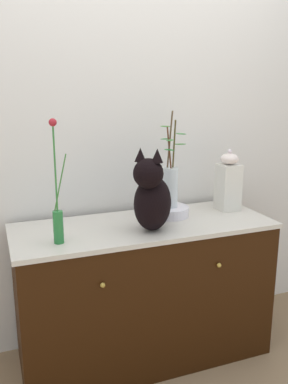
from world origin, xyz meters
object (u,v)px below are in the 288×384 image
Objects in this scene: vase_slim_green at (58,213)px; sideboard at (144,291)px; cat_sitting at (152,196)px; jar_lidded_porcelain at (228,183)px; bowl_porcelain at (170,211)px; vase_glass_clear at (170,184)px.

sideboard is at bearing 14.07° from vase_slim_green.
vase_slim_green reaches higher than cat_sitting.
sideboard is 0.82m from jar_lidded_porcelain.
sideboard is 2.41× the size of vase_slim_green.
vase_glass_clear reaches higher than bowl_porcelain.
jar_lidded_porcelain is (1.06, 0.20, 0.02)m from vase_slim_green.
bowl_porcelain is 0.60× the size of jar_lidded_porcelain.
jar_lidded_porcelain is at bearing -0.91° from bowl_porcelain.
bowl_porcelain reaches higher than sideboard.
cat_sitting is at bearing -90.48° from sideboard.
vase_slim_green is at bearing -163.05° from bowl_porcelain.
vase_slim_green is 2.66× the size of bowl_porcelain.
vase_slim_green is 1.08× the size of vase_glass_clear.
sideboard is 3.85× the size of jar_lidded_porcelain.
bowl_porcelain is 0.16m from vase_glass_clear.
bowl_porcelain is at bearing -163.48° from vase_glass_clear.
bowl_porcelain is 0.41× the size of vase_glass_clear.
sideboard is 0.75m from vase_slim_green.
bowl_porcelain is (0.68, 0.21, -0.12)m from vase_slim_green.
vase_glass_clear reaches higher than cat_sitting.
sideboard is 2.61× the size of vase_glass_clear.
vase_glass_clear is 1.47× the size of jar_lidded_porcelain.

